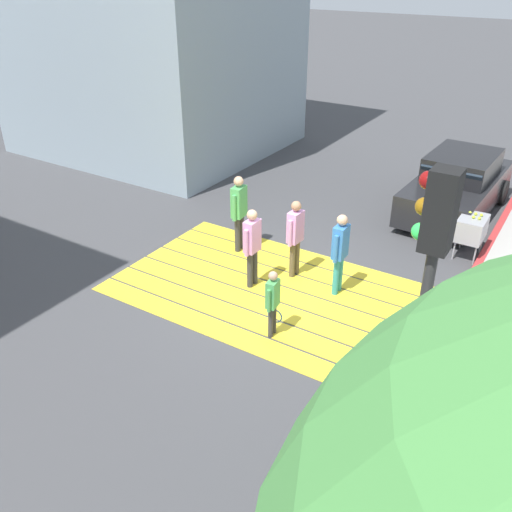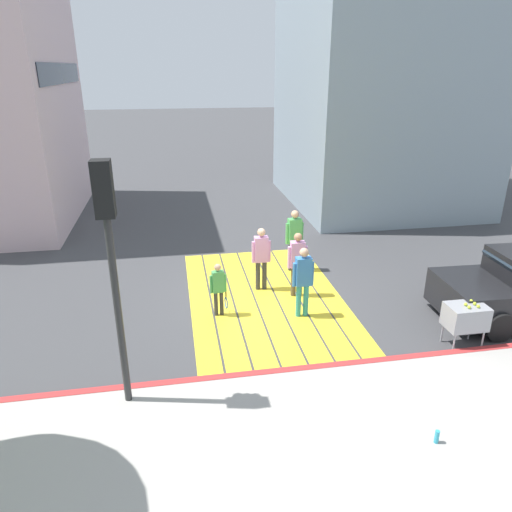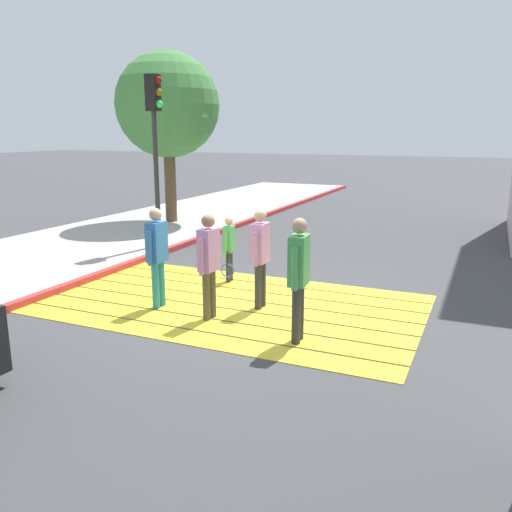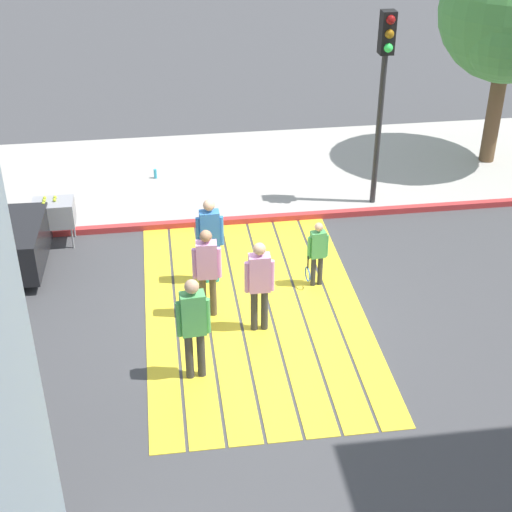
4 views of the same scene
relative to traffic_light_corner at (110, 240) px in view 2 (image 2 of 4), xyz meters
name	(u,v)px [view 2 (image 2 of 4)]	position (x,y,z in m)	size (l,w,h in m)	color
ground_plane	(265,298)	(3.58, -3.12, -3.04)	(120.00, 120.00, 0.00)	#424244
crosswalk_stripes	(265,298)	(3.58, -3.12, -3.03)	(6.40, 3.80, 0.01)	yellow
sidewalk_west	(340,466)	(-2.02, -3.12, -2.98)	(4.80, 40.00, 0.12)	#ADA8A0
curb_painted	(298,371)	(0.33, -3.12, -2.97)	(0.16, 40.00, 0.13)	#BC3333
building_far_south	(381,77)	(12.08, -9.47, 2.04)	(8.00, 7.04, 10.14)	#8C9EA8
traffic_light_corner	(110,240)	(0.00, 0.00, 0.00)	(0.39, 0.28, 4.24)	#2D2D2D
tennis_ball_cart	(466,317)	(0.68, -6.73, -2.34)	(0.56, 0.80, 1.02)	#99999E
water_bottle	(437,437)	(-1.89, -4.69, -2.81)	(0.07, 0.07, 0.22)	#33A5BF
pedestrian_adult_lead	(294,236)	(5.18, -4.25, -2.00)	(0.26, 0.52, 1.79)	#333338
pedestrian_adult_trailing	(297,260)	(3.57, -3.92, -2.05)	(0.24, 0.50, 1.69)	brown
pedestrian_adult_side	(303,277)	(2.52, -3.78, -2.04)	(0.22, 0.50, 1.71)	teal
pedestrian_teen_behind	(261,255)	(4.10, -3.10, -2.05)	(0.22, 0.50, 1.69)	#333338
pedestrian_child_with_racket	(219,287)	(2.90, -1.88, -2.30)	(0.29, 0.40, 1.31)	#333338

